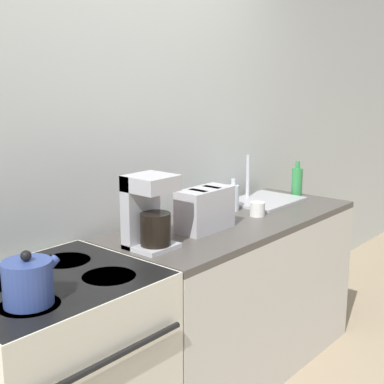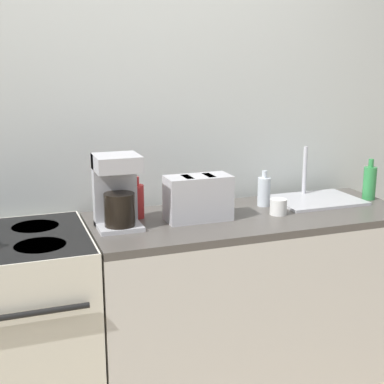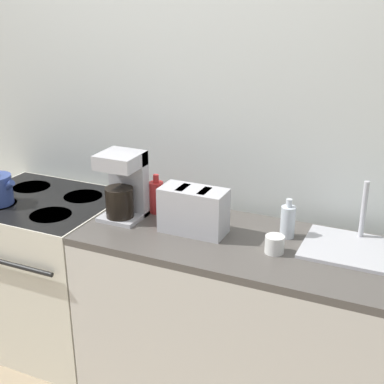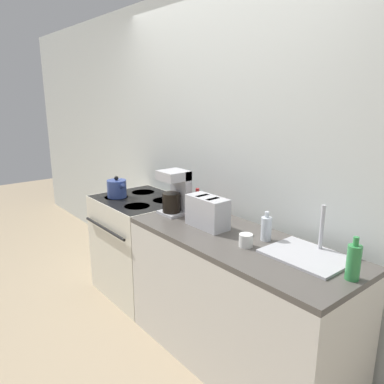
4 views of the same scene
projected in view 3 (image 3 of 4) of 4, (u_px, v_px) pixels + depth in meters
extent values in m
cube|color=silver|center=(177.00, 121.00, 2.81)|extent=(8.00, 0.05, 2.60)
cube|color=silver|center=(48.00, 272.00, 3.04)|extent=(0.79, 0.66, 0.89)
cube|color=black|center=(41.00, 201.00, 2.88)|extent=(0.77, 0.65, 0.02)
cylinder|color=black|center=(51.00, 216.00, 2.69)|extent=(0.21, 0.21, 0.01)
cylinder|color=black|center=(32.00, 188.00, 3.07)|extent=(0.21, 0.21, 0.01)
cylinder|color=black|center=(83.00, 197.00, 2.93)|extent=(0.21, 0.21, 0.01)
cube|color=silver|center=(248.00, 329.00, 2.57)|extent=(1.60, 0.63, 0.85)
cube|color=#514C47|center=(252.00, 246.00, 2.41)|extent=(1.60, 0.63, 0.04)
cylinder|color=#33478C|center=(7.00, 186.00, 2.76)|extent=(0.10, 0.03, 0.08)
cube|color=#BCBCC1|center=(193.00, 211.00, 2.47)|extent=(0.31, 0.15, 0.21)
cube|color=black|center=(183.00, 188.00, 2.45)|extent=(0.04, 0.10, 0.01)
cube|color=black|center=(204.00, 192.00, 2.41)|extent=(0.04, 0.10, 0.01)
cube|color=#B7B7BC|center=(123.00, 216.00, 2.65)|extent=(0.20, 0.20, 0.02)
cube|color=#B7B7BC|center=(129.00, 182.00, 2.65)|extent=(0.20, 0.06, 0.34)
cube|color=#B7B7BC|center=(120.00, 160.00, 2.54)|extent=(0.20, 0.20, 0.07)
cylinder|color=black|center=(120.00, 202.00, 2.60)|extent=(0.14, 0.14, 0.15)
cube|color=#B7B7BC|center=(356.00, 250.00, 2.32)|extent=(0.45, 0.34, 0.01)
cylinder|color=silver|center=(364.00, 211.00, 2.38)|extent=(0.02, 0.02, 0.28)
cylinder|color=silver|center=(288.00, 222.00, 2.43)|extent=(0.07, 0.07, 0.15)
cylinder|color=silver|center=(289.00, 203.00, 2.39)|extent=(0.03, 0.03, 0.04)
cylinder|color=#B72828|center=(156.00, 197.00, 2.69)|extent=(0.07, 0.07, 0.16)
cylinder|color=#B72828|center=(156.00, 179.00, 2.66)|extent=(0.03, 0.03, 0.04)
cylinder|color=white|center=(275.00, 244.00, 2.30)|extent=(0.08, 0.08, 0.08)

